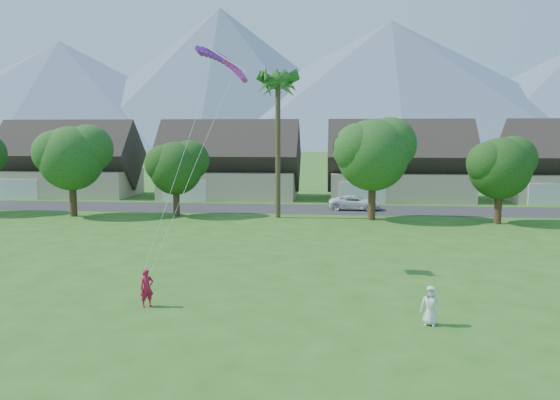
# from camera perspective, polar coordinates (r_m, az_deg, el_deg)

# --- Properties ---
(ground) EXTENTS (500.00, 500.00, 0.00)m
(ground) POSITION_cam_1_polar(r_m,az_deg,el_deg) (19.62, -2.96, -14.69)
(ground) COLOR #2D6019
(ground) RESTS_ON ground
(street) EXTENTS (90.00, 7.00, 0.01)m
(street) POSITION_cam_1_polar(r_m,az_deg,el_deg) (52.60, 2.56, -0.95)
(street) COLOR #2D2D30
(street) RESTS_ON ground
(kite_flyer) EXTENTS (0.69, 0.66, 1.60)m
(kite_flyer) POSITION_cam_1_polar(r_m,az_deg,el_deg) (23.82, -13.75, -8.93)
(kite_flyer) COLOR #B41436
(kite_flyer) RESTS_ON ground
(watcher) EXTENTS (0.86, 0.69, 1.52)m
(watcher) POSITION_cam_1_polar(r_m,az_deg,el_deg) (21.80, 15.46, -10.59)
(watcher) COLOR silver
(watcher) RESTS_ON ground
(parked_car) EXTENTS (5.09, 2.64, 1.37)m
(parked_car) POSITION_cam_1_polar(r_m,az_deg,el_deg) (52.48, 7.83, -0.28)
(parked_car) COLOR white
(parked_car) RESTS_ON ground
(mountain_ridge) EXTENTS (540.00, 240.00, 70.00)m
(mountain_ridge) POSITION_cam_1_polar(r_m,az_deg,el_deg) (278.99, 7.32, 11.39)
(mountain_ridge) COLOR slate
(mountain_ridge) RESTS_ON ground
(houses_row) EXTENTS (72.75, 8.19, 8.86)m
(houses_row) POSITION_cam_1_polar(r_m,az_deg,el_deg) (61.18, 3.50, 3.39)
(houses_row) COLOR beige
(houses_row) RESTS_ON ground
(tree_row) EXTENTS (62.27, 6.67, 8.45)m
(tree_row) POSITION_cam_1_polar(r_m,az_deg,el_deg) (46.17, 0.77, 4.04)
(tree_row) COLOR #47301C
(tree_row) RESTS_ON ground
(fan_palm) EXTENTS (3.00, 3.00, 13.80)m
(fan_palm) POSITION_cam_1_polar(r_m,az_deg,el_deg) (46.99, -0.22, 12.53)
(fan_palm) COLOR #4C3D26
(fan_palm) RESTS_ON ground
(parafoil_kite) EXTENTS (2.99, 1.10, 0.50)m
(parafoil_kite) POSITION_cam_1_polar(r_m,az_deg,el_deg) (29.05, -5.86, 14.32)
(parafoil_kite) COLOR purple
(parafoil_kite) RESTS_ON ground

